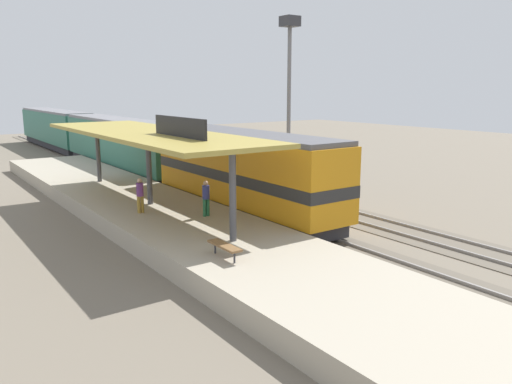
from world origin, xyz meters
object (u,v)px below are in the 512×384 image
object	(u,v)px
passenger_carriage_front	(121,144)
passenger_carriage_rear	(55,128)
platform_bench	(224,246)
light_mast	(289,66)
person_walking	(140,194)
person_waiting	(206,196)
freight_car	(209,152)
locomotive	(243,172)

from	to	relation	value
passenger_carriage_front	passenger_carriage_rear	size ratio (longest dim) A/B	1.00
platform_bench	light_mast	xyz separation A→B (m)	(13.80, 13.43, 7.05)
passenger_carriage_rear	person_walking	distance (m)	38.92
platform_bench	passenger_carriage_front	size ratio (longest dim) A/B	0.08
passenger_carriage_front	person_walking	size ratio (longest dim) A/B	11.70
platform_bench	person_waiting	world-z (taller)	person_waiting
freight_car	light_mast	bearing A→B (deg)	-61.16
passenger_carriage_front	person_waiting	world-z (taller)	passenger_carriage_front
light_mast	person_waiting	world-z (taller)	light_mast
freight_car	person_walking	size ratio (longest dim) A/B	7.02
platform_bench	freight_car	size ratio (longest dim) A/B	0.14
locomotive	freight_car	bearing A→B (deg)	68.19
passenger_carriage_rear	person_walking	world-z (taller)	passenger_carriage_rear
passenger_carriage_front	person_walking	xyz separation A→B (m)	(-5.78, -17.68, -0.46)
platform_bench	person_walking	bearing A→B (deg)	88.45
light_mast	person_walking	world-z (taller)	light_mast
locomotive	person_walking	bearing A→B (deg)	176.88
freight_car	person_walking	xyz separation A→B (m)	(-10.38, -11.18, -0.12)
passenger_carriage_front	passenger_carriage_rear	world-z (taller)	same
passenger_carriage_front	person_waiting	distance (m)	20.41
passenger_carriage_rear	light_mast	xyz separation A→B (m)	(7.80, -33.11, 6.08)
passenger_carriage_front	light_mast	distance (m)	15.80
platform_bench	passenger_carriage_front	xyz separation A→B (m)	(6.00, 25.75, 0.97)
light_mast	freight_car	bearing A→B (deg)	118.84
locomotive	passenger_carriage_front	bearing A→B (deg)	90.00
passenger_carriage_rear	person_waiting	distance (m)	41.05
passenger_carriage_front	passenger_carriage_rear	distance (m)	20.80
light_mast	person_walking	size ratio (longest dim) A/B	6.84
locomotive	person_waiting	size ratio (longest dim) A/B	8.44
passenger_carriage_front	person_waiting	xyz separation A→B (m)	(-3.50, -20.10, -0.46)
passenger_carriage_rear	person_walking	xyz separation A→B (m)	(-5.78, -38.48, -0.46)
locomotive	light_mast	size ratio (longest dim) A/B	1.23
person_walking	locomotive	bearing A→B (deg)	-3.12
freight_car	passenger_carriage_front	bearing A→B (deg)	125.27
platform_bench	locomotive	bearing A→B (deg)	52.24
freight_car	person_waiting	world-z (taller)	freight_car
platform_bench	passenger_carriage_front	bearing A→B (deg)	76.88
platform_bench	locomotive	distance (m)	9.86
passenger_carriage_rear	person_waiting	world-z (taller)	passenger_carriage_rear
locomotive	person_walking	size ratio (longest dim) A/B	8.44
platform_bench	person_walking	world-z (taller)	person_walking
person_waiting	person_walking	distance (m)	3.33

